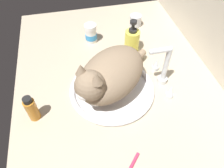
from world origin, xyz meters
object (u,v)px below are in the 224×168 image
(cat, at_px, (109,76))
(pill_bottle, at_px, (91,34))
(faucet, at_px, (163,70))
(metal_jar, at_px, (136,20))
(sink_basin, at_px, (112,89))
(amber_bottle, at_px, (32,109))
(soap_pump_bottle, at_px, (132,40))

(cat, height_order, pill_bottle, cat)
(faucet, distance_m, pill_bottle, 0.41)
(metal_jar, bearing_deg, sink_basin, -28.02)
(sink_basin, distance_m, metal_jar, 0.47)
(faucet, height_order, amber_bottle, faucet)
(metal_jar, bearing_deg, cat, -28.79)
(metal_jar, xyz_separation_m, soap_pump_bottle, (0.19, -0.08, 0.03))
(sink_basin, height_order, soap_pump_bottle, soap_pump_bottle)
(faucet, xyz_separation_m, pill_bottle, (-0.34, -0.24, -0.03))
(sink_basin, distance_m, pill_bottle, 0.34)
(cat, height_order, metal_jar, cat)
(cat, bearing_deg, faucet, 93.22)
(sink_basin, height_order, cat, cat)
(faucet, bearing_deg, sink_basin, -90.00)
(sink_basin, height_order, faucet, faucet)
(metal_jar, bearing_deg, faucet, -2.30)
(faucet, bearing_deg, soap_pump_bottle, -164.98)
(faucet, bearing_deg, amber_bottle, -83.20)
(faucet, relative_size, soap_pump_bottle, 1.18)
(cat, xyz_separation_m, pill_bottle, (-0.35, -0.02, -0.06))
(pill_bottle, bearing_deg, amber_bottle, -34.14)
(faucet, height_order, pill_bottle, faucet)
(metal_jar, height_order, pill_bottle, pill_bottle)
(cat, relative_size, soap_pump_bottle, 2.31)
(cat, xyz_separation_m, soap_pump_bottle, (-0.24, 0.16, -0.05))
(amber_bottle, bearing_deg, metal_jar, 132.53)
(sink_basin, bearing_deg, amber_bottle, -78.62)
(pill_bottle, bearing_deg, cat, 2.65)
(metal_jar, distance_m, soap_pump_bottle, 0.21)
(amber_bottle, bearing_deg, soap_pump_bottle, 122.81)
(pill_bottle, bearing_deg, sink_basin, 5.13)
(soap_pump_bottle, bearing_deg, amber_bottle, -57.19)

